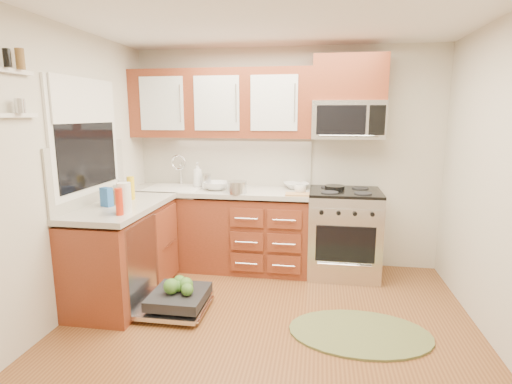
% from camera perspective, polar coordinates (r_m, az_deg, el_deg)
% --- Properties ---
extents(floor, '(3.50, 3.50, 0.00)m').
position_cam_1_polar(floor, '(3.41, 1.23, -20.00)').
color(floor, brown).
rests_on(floor, ground).
extents(ceiling, '(3.50, 3.50, 0.00)m').
position_cam_1_polar(ceiling, '(3.02, 1.44, 25.30)').
color(ceiling, white).
rests_on(ceiling, ground).
extents(wall_back, '(3.50, 0.04, 2.50)m').
position_cam_1_polar(wall_back, '(4.69, 4.23, 4.78)').
color(wall_back, beige).
rests_on(wall_back, ground).
extents(wall_front, '(3.50, 0.04, 2.50)m').
position_cam_1_polar(wall_front, '(1.31, -9.31, -11.78)').
color(wall_front, beige).
rests_on(wall_front, ground).
extents(wall_left, '(0.04, 3.50, 2.50)m').
position_cam_1_polar(wall_left, '(3.64, -27.16, 1.80)').
color(wall_left, beige).
rests_on(wall_left, ground).
extents(base_cabinet_back, '(2.05, 0.60, 0.85)m').
position_cam_1_polar(base_cabinet_back, '(4.68, -5.16, -5.56)').
color(base_cabinet_back, '#632D16').
rests_on(base_cabinet_back, ground).
extents(base_cabinet_left, '(0.60, 1.25, 0.85)m').
position_cam_1_polar(base_cabinet_left, '(4.11, -18.38, -8.48)').
color(base_cabinet_left, '#632D16').
rests_on(base_cabinet_left, ground).
extents(countertop_back, '(2.07, 0.64, 0.05)m').
position_cam_1_polar(countertop_back, '(4.56, -5.29, 0.14)').
color(countertop_back, beige).
rests_on(countertop_back, base_cabinet_back).
extents(countertop_left, '(0.64, 1.27, 0.05)m').
position_cam_1_polar(countertop_left, '(3.97, -18.66, -2.02)').
color(countertop_left, beige).
rests_on(countertop_left, base_cabinet_left).
extents(backsplash_back, '(2.05, 0.02, 0.57)m').
position_cam_1_polar(backsplash_back, '(4.79, -4.48, 4.44)').
color(backsplash_back, '#B4B1A2').
rests_on(backsplash_back, ground).
extents(backsplash_left, '(0.02, 1.25, 0.57)m').
position_cam_1_polar(backsplash_left, '(4.07, -22.62, 2.44)').
color(backsplash_left, '#B4B1A2').
rests_on(backsplash_left, ground).
extents(upper_cabinets, '(2.05, 0.35, 0.75)m').
position_cam_1_polar(upper_cabinets, '(4.61, -5.08, 12.45)').
color(upper_cabinets, '#632D16').
rests_on(upper_cabinets, ground).
extents(cabinet_over_mw, '(0.76, 0.35, 0.47)m').
position_cam_1_polar(cabinet_over_mw, '(4.50, 13.20, 15.57)').
color(cabinet_over_mw, '#632D16').
rests_on(cabinet_over_mw, ground).
extents(range, '(0.76, 0.64, 0.95)m').
position_cam_1_polar(range, '(4.52, 12.40, -5.72)').
color(range, silver).
rests_on(range, ground).
extents(microwave, '(0.76, 0.38, 0.40)m').
position_cam_1_polar(microwave, '(4.45, 12.97, 10.01)').
color(microwave, silver).
rests_on(microwave, ground).
extents(sink, '(0.62, 0.50, 0.26)m').
position_cam_1_polar(sink, '(4.72, -11.52, -0.91)').
color(sink, white).
rests_on(sink, ground).
extents(dishwasher, '(0.70, 0.60, 0.20)m').
position_cam_1_polar(dishwasher, '(3.81, -11.49, -14.98)').
color(dishwasher, silver).
rests_on(dishwasher, ground).
extents(window, '(0.03, 1.05, 1.05)m').
position_cam_1_polar(window, '(4.01, -23.16, 7.19)').
color(window, white).
rests_on(window, ground).
extents(window_blind, '(0.02, 0.96, 0.40)m').
position_cam_1_polar(window_blind, '(4.00, -23.21, 11.92)').
color(window_blind, white).
rests_on(window_blind, ground).
extents(shelf_upper, '(0.04, 0.40, 0.03)m').
position_cam_1_polar(shelf_upper, '(3.32, -31.61, 14.52)').
color(shelf_upper, white).
rests_on(shelf_upper, ground).
extents(shelf_lower, '(0.04, 0.40, 0.03)m').
position_cam_1_polar(shelf_lower, '(3.31, -31.08, 9.36)').
color(shelf_lower, white).
rests_on(shelf_lower, ground).
extents(rug, '(1.24, 0.89, 0.02)m').
position_cam_1_polar(rug, '(3.54, 14.59, -18.92)').
color(rug, olive).
rests_on(rug, ground).
extents(skillet, '(0.25, 0.25, 0.04)m').
position_cam_1_polar(skillet, '(4.46, 11.17, 0.65)').
color(skillet, black).
rests_on(skillet, range).
extents(stock_pot, '(0.26, 0.26, 0.13)m').
position_cam_1_polar(stock_pot, '(4.27, -2.78, 0.68)').
color(stock_pot, silver).
rests_on(stock_pot, countertop_back).
extents(cutting_board, '(0.27, 0.18, 0.02)m').
position_cam_1_polar(cutting_board, '(4.20, 6.00, -0.33)').
color(cutting_board, tan).
rests_on(cutting_board, countertop_back).
extents(canister, '(0.14, 0.14, 0.17)m').
position_cam_1_polar(canister, '(4.58, -7.07, 1.54)').
color(canister, silver).
rests_on(canister, countertop_back).
extents(paper_towel_roll, '(0.13, 0.13, 0.26)m').
position_cam_1_polar(paper_towel_roll, '(3.60, -18.31, -0.79)').
color(paper_towel_roll, white).
rests_on(paper_towel_roll, countertop_left).
extents(mustard_bottle, '(0.09, 0.09, 0.23)m').
position_cam_1_polar(mustard_bottle, '(4.15, -17.44, 0.54)').
color(mustard_bottle, yellow).
rests_on(mustard_bottle, countertop_left).
extents(red_bottle, '(0.08, 0.08, 0.23)m').
position_cam_1_polar(red_bottle, '(3.52, -18.97, -1.33)').
color(red_bottle, red).
rests_on(red_bottle, countertop_left).
extents(wooden_box, '(0.17, 0.14, 0.14)m').
position_cam_1_polar(wooden_box, '(3.97, -19.26, -0.65)').
color(wooden_box, brown).
rests_on(wooden_box, countertop_left).
extents(blue_carton, '(0.13, 0.10, 0.17)m').
position_cam_1_polar(blue_carton, '(3.90, -20.56, -0.68)').
color(blue_carton, '#265EB1').
rests_on(blue_carton, countertop_left).
extents(bowl_a, '(0.36, 0.36, 0.07)m').
position_cam_1_polar(bowl_a, '(4.57, 5.76, 0.92)').
color(bowl_a, '#999999').
rests_on(bowl_a, countertop_back).
extents(bowl_b, '(0.31, 0.31, 0.09)m').
position_cam_1_polar(bowl_b, '(4.50, -5.72, 0.88)').
color(bowl_b, '#999999').
rests_on(bowl_b, countertop_back).
extents(cup, '(0.15, 0.15, 0.10)m').
position_cam_1_polar(cup, '(4.28, 6.34, 0.42)').
color(cup, '#999999').
rests_on(cup, countertop_back).
extents(soap_bottle_a, '(0.13, 0.13, 0.29)m').
position_cam_1_polar(soap_bottle_a, '(4.68, -8.33, 2.45)').
color(soap_bottle_a, '#999999').
rests_on(soap_bottle_a, countertop_back).
extents(soap_bottle_b, '(0.11, 0.11, 0.19)m').
position_cam_1_polar(soap_bottle_b, '(4.30, -18.97, 0.57)').
color(soap_bottle_b, '#999999').
rests_on(soap_bottle_b, countertop_left).
extents(soap_bottle_c, '(0.14, 0.14, 0.18)m').
position_cam_1_polar(soap_bottle_c, '(4.09, -18.65, -0.04)').
color(soap_bottle_c, '#999999').
rests_on(soap_bottle_c, countertop_left).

